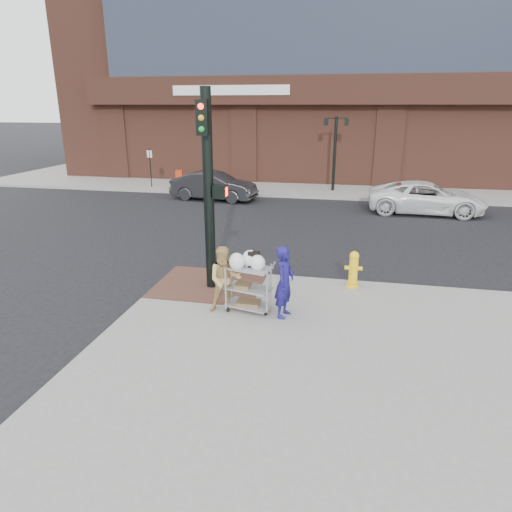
% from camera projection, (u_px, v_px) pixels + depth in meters
% --- Properties ---
extents(ground, '(220.00, 220.00, 0.00)m').
position_uv_depth(ground, '(222.00, 305.00, 11.33)').
color(ground, black).
rests_on(ground, ground).
extents(sidewalk_far, '(65.00, 36.00, 0.15)m').
position_uv_depth(sidewalk_far, '(466.00, 163.00, 38.65)').
color(sidewalk_far, gray).
rests_on(sidewalk_far, ground).
extents(brick_curb_ramp, '(2.80, 2.40, 0.01)m').
position_uv_depth(brick_curb_ramp, '(209.00, 284.00, 12.23)').
color(brick_curb_ramp, brown).
rests_on(brick_curb_ramp, sidewalk_near).
extents(lamp_post, '(1.32, 0.22, 4.00)m').
position_uv_depth(lamp_post, '(335.00, 146.00, 24.99)').
color(lamp_post, black).
rests_on(lamp_post, sidewalk_far).
extents(parking_sign, '(0.05, 0.05, 2.20)m').
position_uv_depth(parking_sign, '(150.00, 168.00, 26.51)').
color(parking_sign, black).
rests_on(parking_sign, sidewalk_far).
extents(traffic_signal_pole, '(0.61, 0.51, 5.00)m').
position_uv_depth(traffic_signal_pole, '(209.00, 186.00, 11.24)').
color(traffic_signal_pole, black).
rests_on(traffic_signal_pole, sidewalk_near).
extents(woman_blue, '(0.52, 0.68, 1.66)m').
position_uv_depth(woman_blue, '(285.00, 282.00, 10.17)').
color(woman_blue, navy).
rests_on(woman_blue, sidewalk_near).
extents(pedestrian_tan, '(0.90, 0.79, 1.56)m').
position_uv_depth(pedestrian_tan, '(225.00, 279.00, 10.45)').
color(pedestrian_tan, tan).
rests_on(pedestrian_tan, sidewalk_near).
extents(sedan_dark, '(4.58, 2.03, 1.46)m').
position_uv_depth(sedan_dark, '(214.00, 186.00, 23.70)').
color(sedan_dark, black).
rests_on(sedan_dark, ground).
extents(minivan_white, '(5.24, 2.58, 1.43)m').
position_uv_depth(minivan_white, '(426.00, 198.00, 20.75)').
color(minivan_white, white).
rests_on(minivan_white, ground).
extents(utility_cart, '(1.14, 0.81, 1.43)m').
position_uv_depth(utility_cart, '(249.00, 284.00, 10.53)').
color(utility_cart, gray).
rests_on(utility_cart, sidewalk_near).
extents(fire_hydrant, '(0.46, 0.32, 0.98)m').
position_uv_depth(fire_hydrant, '(353.00, 269.00, 11.95)').
color(fire_hydrant, yellow).
rests_on(fire_hydrant, sidewalk_near).
extents(newsbox_red, '(0.44, 0.41, 0.94)m').
position_uv_depth(newsbox_red, '(179.00, 178.00, 26.99)').
color(newsbox_red, '#AB2E13').
rests_on(newsbox_red, sidewalk_far).
extents(newsbox_yellow, '(0.48, 0.45, 0.96)m').
position_uv_depth(newsbox_yellow, '(213.00, 181.00, 25.79)').
color(newsbox_yellow, '#FFFC1C').
rests_on(newsbox_yellow, sidewalk_far).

